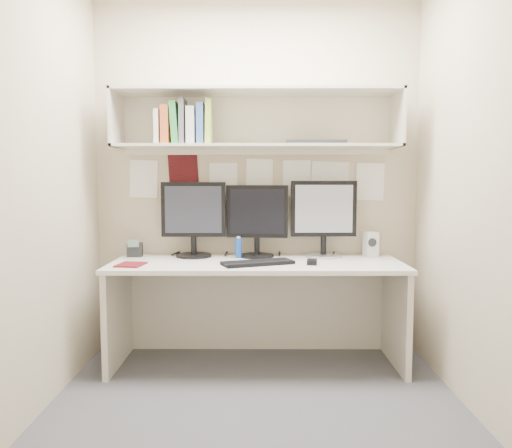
{
  "coord_description": "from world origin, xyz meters",
  "views": [
    {
      "loc": [
        0.0,
        -2.76,
        1.29
      ],
      "look_at": [
        -0.0,
        0.35,
        1.02
      ],
      "focal_mm": 35.0,
      "sensor_mm": 36.0,
      "label": 1
    }
  ],
  "objects_px": {
    "desk": "(257,313)",
    "keyboard": "(258,263)",
    "monitor_center": "(257,219)",
    "speaker": "(371,244)",
    "monitor_left": "(194,217)",
    "maroon_notebook": "(131,265)",
    "monitor_right": "(324,217)",
    "desk_phone": "(135,250)"
  },
  "relations": [
    {
      "from": "monitor_left",
      "to": "desk_phone",
      "type": "relative_size",
      "value": 4.2
    },
    {
      "from": "monitor_left",
      "to": "keyboard",
      "type": "relative_size",
      "value": 1.15
    },
    {
      "from": "keyboard",
      "to": "monitor_right",
      "type": "bearing_deg",
      "value": 13.81
    },
    {
      "from": "monitor_right",
      "to": "desk_phone",
      "type": "relative_size",
      "value": 4.27
    },
    {
      "from": "monitor_left",
      "to": "speaker",
      "type": "xyz_separation_m",
      "value": [
        1.3,
        0.02,
        -0.2
      ]
    },
    {
      "from": "speaker",
      "to": "maroon_notebook",
      "type": "xyz_separation_m",
      "value": [
        -1.67,
        -0.4,
        -0.09
      ]
    },
    {
      "from": "desk",
      "to": "speaker",
      "type": "bearing_deg",
      "value": 15.71
    },
    {
      "from": "desk",
      "to": "keyboard",
      "type": "height_order",
      "value": "keyboard"
    },
    {
      "from": "monitor_center",
      "to": "desk_phone",
      "type": "relative_size",
      "value": 4.03
    },
    {
      "from": "desk",
      "to": "speaker",
      "type": "relative_size",
      "value": 11.01
    },
    {
      "from": "keyboard",
      "to": "maroon_notebook",
      "type": "bearing_deg",
      "value": 160.72
    },
    {
      "from": "speaker",
      "to": "desk_phone",
      "type": "bearing_deg",
      "value": 169.23
    },
    {
      "from": "monitor_right",
      "to": "maroon_notebook",
      "type": "relative_size",
      "value": 2.79
    },
    {
      "from": "desk",
      "to": "keyboard",
      "type": "relative_size",
      "value": 4.22
    },
    {
      "from": "desk",
      "to": "monitor_center",
      "type": "bearing_deg",
      "value": 89.63
    },
    {
      "from": "monitor_left",
      "to": "speaker",
      "type": "distance_m",
      "value": 1.32
    },
    {
      "from": "desk",
      "to": "maroon_notebook",
      "type": "height_order",
      "value": "maroon_notebook"
    },
    {
      "from": "monitor_left",
      "to": "monitor_right",
      "type": "height_order",
      "value": "monitor_right"
    },
    {
      "from": "monitor_center",
      "to": "keyboard",
      "type": "xyz_separation_m",
      "value": [
        0.01,
        -0.34,
        -0.27
      ]
    },
    {
      "from": "monitor_left",
      "to": "keyboard",
      "type": "distance_m",
      "value": 0.65
    },
    {
      "from": "desk",
      "to": "monitor_left",
      "type": "height_order",
      "value": "monitor_left"
    },
    {
      "from": "keyboard",
      "to": "desk",
      "type": "bearing_deg",
      "value": 71.38
    },
    {
      "from": "monitor_center",
      "to": "maroon_notebook",
      "type": "distance_m",
      "value": 0.96
    },
    {
      "from": "desk",
      "to": "monitor_center",
      "type": "distance_m",
      "value": 0.68
    },
    {
      "from": "monitor_center",
      "to": "speaker",
      "type": "distance_m",
      "value": 0.86
    },
    {
      "from": "desk",
      "to": "monitor_left",
      "type": "relative_size",
      "value": 3.66
    },
    {
      "from": "desk_phone",
      "to": "keyboard",
      "type": "bearing_deg",
      "value": -27.24
    },
    {
      "from": "desk",
      "to": "desk_phone",
      "type": "distance_m",
      "value": 1.02
    },
    {
      "from": "monitor_right",
      "to": "maroon_notebook",
      "type": "distance_m",
      "value": 1.4
    },
    {
      "from": "monitor_left",
      "to": "maroon_notebook",
      "type": "xyz_separation_m",
      "value": [
        -0.37,
        -0.38,
        -0.29
      ]
    },
    {
      "from": "monitor_right",
      "to": "speaker",
      "type": "relative_size",
      "value": 3.06
    },
    {
      "from": "maroon_notebook",
      "to": "monitor_center",
      "type": "bearing_deg",
      "value": 32.11
    },
    {
      "from": "monitor_left",
      "to": "speaker",
      "type": "relative_size",
      "value": 3.01
    },
    {
      "from": "monitor_center",
      "to": "maroon_notebook",
      "type": "bearing_deg",
      "value": -148.94
    },
    {
      "from": "monitor_center",
      "to": "monitor_right",
      "type": "height_order",
      "value": "monitor_right"
    },
    {
      "from": "desk_phone",
      "to": "speaker",
      "type": "bearing_deg",
      "value": -5.72
    },
    {
      "from": "monitor_right",
      "to": "speaker",
      "type": "bearing_deg",
      "value": 1.67
    },
    {
      "from": "monitor_center",
      "to": "desk_phone",
      "type": "height_order",
      "value": "monitor_center"
    },
    {
      "from": "maroon_notebook",
      "to": "monitor_right",
      "type": "bearing_deg",
      "value": 23.66
    },
    {
      "from": "desk",
      "to": "monitor_center",
      "type": "xyz_separation_m",
      "value": [
        0.0,
        0.22,
        0.64
      ]
    },
    {
      "from": "desk",
      "to": "speaker",
      "type": "xyz_separation_m",
      "value": [
        0.84,
        0.24,
        0.45
      ]
    },
    {
      "from": "speaker",
      "to": "monitor_center",
      "type": "bearing_deg",
      "value": 170.09
    }
  ]
}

